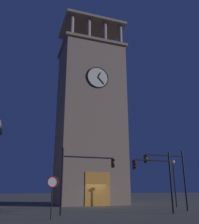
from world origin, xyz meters
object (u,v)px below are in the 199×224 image
at_px(traffic_signal_far, 171,170).
at_px(street_lamp, 174,174).
at_px(no_horn_sign, 53,185).
at_px(traffic_signal_near, 158,173).
at_px(traffic_signal_mid, 81,170).
at_px(clocktower, 90,117).

xyz_separation_m(traffic_signal_far, street_lamp, (-3.30, -4.29, -0.11)).
bearing_deg(traffic_signal_far, no_horn_sign, 15.56).
relative_size(traffic_signal_near, traffic_signal_mid, 0.96).
relative_size(traffic_signal_far, no_horn_sign, 2.00).
xyz_separation_m(traffic_signal_mid, no_horn_sign, (2.77, 2.88, -1.26)).
height_order(street_lamp, no_horn_sign, street_lamp).
relative_size(clocktower, traffic_signal_far, 5.21).
xyz_separation_m(traffic_signal_far, no_horn_sign, (11.87, 3.31, -1.56)).
height_order(clocktower, traffic_signal_mid, clocktower).
bearing_deg(clocktower, traffic_signal_mid, 70.40).
height_order(traffic_signal_near, traffic_signal_mid, traffic_signal_mid).
bearing_deg(traffic_signal_mid, traffic_signal_near, 166.23).
height_order(clocktower, street_lamp, clocktower).
distance_m(traffic_signal_near, street_lamp, 8.71).
height_order(clocktower, traffic_signal_far, clocktower).
bearing_deg(traffic_signal_near, no_horn_sign, 8.21).
distance_m(clocktower, no_horn_sign, 20.13).
height_order(traffic_signal_near, street_lamp, street_lamp).
distance_m(traffic_signal_far, street_lamp, 5.41).
bearing_deg(no_horn_sign, street_lamp, -153.40).
height_order(clocktower, no_horn_sign, clocktower).
distance_m(clocktower, traffic_signal_mid, 16.29).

